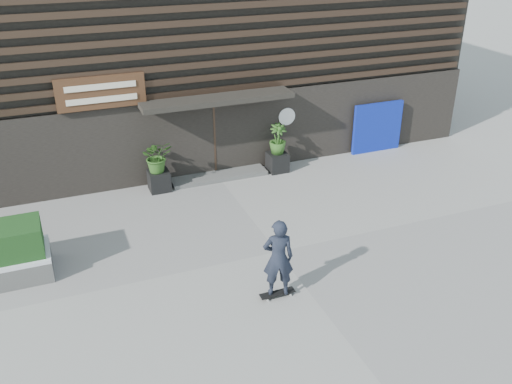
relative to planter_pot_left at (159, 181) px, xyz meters
name	(u,v)px	position (x,y,z in m)	size (l,w,h in m)	color
ground	(277,252)	(1.90, -4.40, -0.30)	(80.00, 80.00, 0.00)	gray
entrance_step	(219,176)	(1.90, 0.20, -0.24)	(3.00, 0.80, 0.12)	#4E4E4C
planter_pot_left	(159,181)	(0.00, 0.00, 0.00)	(0.60, 0.60, 0.60)	black
bamboo_left	(157,156)	(0.00, 0.00, 0.78)	(0.86, 0.75, 0.96)	#2D591E
planter_pot_right	(277,162)	(3.80, 0.00, 0.00)	(0.60, 0.60, 0.60)	black
bamboo_right	(278,139)	(3.80, 0.00, 0.78)	(0.54, 0.54, 0.96)	#2D591E
blue_tarp	(377,127)	(7.61, 0.30, 0.56)	(1.83, 0.12, 1.71)	#0B1D98
building	(169,18)	(1.90, 5.56, 3.69)	(18.00, 11.00, 8.00)	black
skateboarder	(278,258)	(1.20, -6.02, 0.67)	(0.78, 0.58, 1.86)	black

